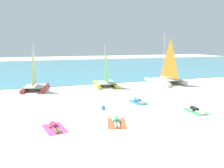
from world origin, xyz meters
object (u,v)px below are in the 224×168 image
object	(u,v)px
beach_ball	(103,107)
sunbather_center_left	(117,121)
sailboat_red	(35,83)
towel_leftmost	(55,128)
sunbather_rightmost	(196,110)
sailboat_yellow	(106,80)
sunbather_leftmost	(54,126)
sailboat_white	(166,76)
sunbather_center_right	(138,101)
towel_center_left	(117,123)
towel_rightmost	(196,112)
towel_center_right	(139,102)

from	to	relation	value
beach_ball	sunbather_center_left	bearing A→B (deg)	-89.32
sailboat_red	beach_ball	world-z (taller)	sailboat_red
towel_leftmost	sunbather_rightmost	bearing A→B (deg)	1.26
sailboat_yellow	beach_ball	bearing A→B (deg)	-101.59
sunbather_leftmost	sailboat_white	bearing A→B (deg)	24.99
sailboat_yellow	sunbather_center_right	size ratio (longest dim) A/B	3.08
towel_center_left	beach_ball	world-z (taller)	beach_ball
towel_rightmost	beach_ball	distance (m)	6.68
towel_center_left	sunbather_leftmost	bearing A→B (deg)	174.36
sailboat_white	towel_center_left	bearing A→B (deg)	-140.26
sailboat_white	sunbather_center_left	size ratio (longest dim) A/B	3.89
sunbather_center_left	sunbather_rightmost	size ratio (longest dim) A/B	0.99
sailboat_white	sailboat_red	distance (m)	15.05
towel_leftmost	sunbather_rightmost	xyz separation A→B (m)	(9.83, 0.22, 0.13)
sailboat_yellow	sunbather_center_left	xyz separation A→B (m)	(-2.62, -11.46, -0.59)
sailboat_red	sunbather_center_right	xyz separation A→B (m)	(8.24, -7.62, -0.59)
sailboat_red	beach_ball	bearing A→B (deg)	-52.11
sailboat_red	towel_center_left	distance (m)	12.71
sailboat_white	towel_center_right	distance (m)	9.70
towel_center_left	beach_ball	distance (m)	2.96
towel_center_right	beach_ball	distance (m)	3.49
towel_center_right	beach_ball	bearing A→B (deg)	-162.51
sailboat_red	sunbather_leftmost	bearing A→B (deg)	-75.10
towel_center_right	towel_rightmost	bearing A→B (deg)	-51.17
sailboat_yellow	sunbather_center_left	bearing A→B (deg)	-97.25
towel_center_right	towel_rightmost	world-z (taller)	same
sailboat_white	beach_ball	distance (m)	12.87
sailboat_white	towel_rightmost	bearing A→B (deg)	-117.98
sailboat_yellow	towel_leftmost	size ratio (longest dim) A/B	2.54
sunbather_leftmost	sunbather_center_left	world-z (taller)	same
towel_rightmost	sailboat_red	bearing A→B (deg)	134.65
towel_leftmost	sailboat_yellow	bearing A→B (deg)	60.76
sailboat_yellow	towel_center_right	distance (m)	7.58
towel_center_left	sunbather_center_right	distance (m)	5.25
towel_leftmost	beach_ball	bearing A→B (deg)	36.20
sailboat_yellow	sunbather_leftmost	bearing A→B (deg)	-113.84
towel_center_left	sunbather_center_right	xyz separation A→B (m)	(3.30, 4.07, 0.13)
sailboat_yellow	sunbather_center_right	distance (m)	7.50
sailboat_red	towel_center_left	xyz separation A→B (m)	(4.94, -11.69, -0.72)
towel_center_right	sunbather_center_right	size ratio (longest dim) A/B	1.21
towel_center_left	beach_ball	bearing A→B (deg)	90.33
sunbather_leftmost	towel_center_right	bearing A→B (deg)	15.14
sailboat_red	sailboat_white	bearing A→B (deg)	5.45
sailboat_white	sunbather_rightmost	size ratio (longest dim) A/B	3.87
sailboat_red	sunbather_rightmost	size ratio (longest dim) A/B	3.12
towel_center_right	towel_leftmost	bearing A→B (deg)	-151.96
towel_leftmost	sunbather_rightmost	size ratio (longest dim) A/B	1.22
sailboat_white	sunbather_leftmost	world-z (taller)	sailboat_white
sailboat_red	sunbather_rightmost	world-z (taller)	sailboat_red
sunbather_rightmost	sailboat_yellow	bearing A→B (deg)	106.46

